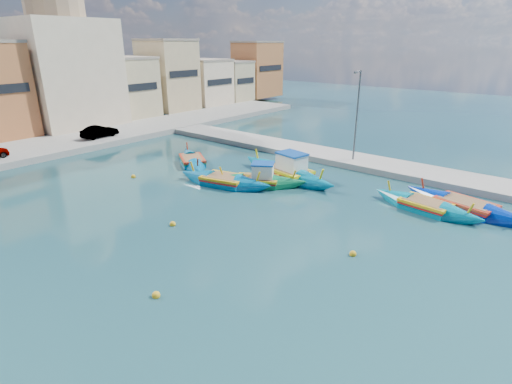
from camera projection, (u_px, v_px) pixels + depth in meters
ground at (301, 271)px, 18.85m from camera, size 160.00×160.00×0.00m
east_quay at (425, 174)px, 31.84m from camera, size 4.00×70.00×0.50m
north_quay at (15, 153)px, 37.57m from camera, size 80.00×8.00×0.60m
north_townhouses at (42, 90)px, 45.10m from camera, size 83.20×7.87×10.19m
church_block at (63, 57)px, 46.68m from camera, size 10.00×10.00×19.10m
quay_street_lamp at (357, 115)px, 33.52m from camera, size 1.18×0.16×8.00m
luzzu_turquoise_cabin at (287, 173)px, 31.69m from camera, size 4.21×10.46×3.28m
luzzu_blue_cabin at (258, 181)px, 29.93m from camera, size 5.45×7.55×2.71m
luzzu_cyan_mid at (192, 162)px, 35.11m from camera, size 5.84×7.58×2.32m
luzzu_green at (224, 182)px, 30.05m from camera, size 3.79×8.21×2.51m
luzzu_blue_south at (465, 207)px, 25.44m from camera, size 3.80×8.74×2.46m
luzzu_cyan_south at (425, 207)px, 25.52m from camera, size 2.93×7.61×2.31m
mooring_buoys at (208, 223)px, 23.70m from camera, size 21.69×19.54×0.36m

